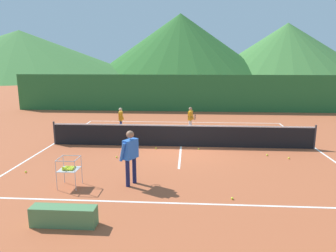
% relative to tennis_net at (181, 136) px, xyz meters
% --- Properties ---
extents(ground_plane, '(120.00, 120.00, 0.00)m').
position_rel_tennis_net_xyz_m(ground_plane, '(0.00, 0.00, -0.50)').
color(ground_plane, '#B25633').
extents(line_baseline_near, '(11.64, 0.08, 0.01)m').
position_rel_tennis_net_xyz_m(line_baseline_near, '(0.00, -5.60, -0.50)').
color(line_baseline_near, white).
rests_on(line_baseline_near, ground).
extents(line_baseline_far, '(11.64, 0.08, 0.01)m').
position_rel_tennis_net_xyz_m(line_baseline_far, '(0.00, 5.58, -0.50)').
color(line_baseline_far, white).
rests_on(line_baseline_far, ground).
extents(line_sideline_west, '(0.08, 11.19, 0.01)m').
position_rel_tennis_net_xyz_m(line_sideline_west, '(-5.82, 0.00, -0.50)').
color(line_sideline_west, white).
rests_on(line_sideline_west, ground).
extents(line_sideline_east, '(0.08, 11.19, 0.01)m').
position_rel_tennis_net_xyz_m(line_sideline_east, '(5.82, 0.00, -0.50)').
color(line_sideline_east, white).
rests_on(line_sideline_east, ground).
extents(line_service_center, '(0.08, 5.86, 0.01)m').
position_rel_tennis_net_xyz_m(line_service_center, '(0.00, 0.00, -0.50)').
color(line_service_center, white).
rests_on(line_service_center, ground).
extents(tennis_net, '(11.52, 0.08, 1.05)m').
position_rel_tennis_net_xyz_m(tennis_net, '(0.00, 0.00, 0.00)').
color(tennis_net, '#333338').
rests_on(tennis_net, ground).
extents(instructor, '(0.54, 0.84, 1.69)m').
position_rel_tennis_net_xyz_m(instructor, '(-1.41, -4.41, 0.52)').
color(instructor, '#191E4C').
rests_on(instructor, ground).
extents(student_0, '(0.23, 0.53, 1.31)m').
position_rel_tennis_net_xyz_m(student_0, '(-3.25, 2.64, 0.28)').
color(student_0, navy).
rests_on(student_0, ground).
extents(student_1, '(0.42, 0.70, 1.34)m').
position_rel_tennis_net_xyz_m(student_1, '(0.42, 2.90, 0.30)').
color(student_1, silver).
rests_on(student_1, ground).
extents(ball_cart, '(0.58, 0.58, 0.90)m').
position_rel_tennis_net_xyz_m(ball_cart, '(-3.22, -4.70, 0.08)').
color(ball_cart, '#B7B7BC').
rests_on(ball_cart, ground).
extents(tennis_ball_0, '(0.07, 0.07, 0.07)m').
position_rel_tennis_net_xyz_m(tennis_ball_0, '(-5.16, -3.65, -0.47)').
color(tennis_ball_0, yellow).
rests_on(tennis_ball_0, ground).
extents(tennis_ball_1, '(0.07, 0.07, 0.07)m').
position_rel_tennis_net_xyz_m(tennis_ball_1, '(-1.06, -0.47, -0.47)').
color(tennis_ball_1, yellow).
rests_on(tennis_ball_1, ground).
extents(tennis_ball_2, '(0.07, 0.07, 0.07)m').
position_rel_tennis_net_xyz_m(tennis_ball_2, '(-2.47, -1.81, -0.47)').
color(tennis_ball_2, yellow).
rests_on(tennis_ball_2, ground).
extents(tennis_ball_3, '(0.07, 0.07, 0.07)m').
position_rel_tennis_net_xyz_m(tennis_ball_3, '(-4.03, -3.35, -0.47)').
color(tennis_ball_3, yellow).
rests_on(tennis_ball_3, ground).
extents(tennis_ball_4, '(0.07, 0.07, 0.07)m').
position_rel_tennis_net_xyz_m(tennis_ball_4, '(0.76, -0.45, -0.47)').
color(tennis_ball_4, yellow).
rests_on(tennis_ball_4, ground).
extents(tennis_ball_5, '(0.07, 0.07, 0.07)m').
position_rel_tennis_net_xyz_m(tennis_ball_5, '(1.53, -5.27, -0.47)').
color(tennis_ball_5, yellow).
rests_on(tennis_ball_5, ground).
extents(tennis_ball_6, '(0.07, 0.07, 0.07)m').
position_rel_tennis_net_xyz_m(tennis_ball_6, '(3.47, -1.15, -0.47)').
color(tennis_ball_6, yellow).
rests_on(tennis_ball_6, ground).
extents(tennis_ball_7, '(0.07, 0.07, 0.07)m').
position_rel_tennis_net_xyz_m(tennis_ball_7, '(4.21, -1.51, -0.47)').
color(tennis_ball_7, yellow).
rests_on(tennis_ball_7, ground).
extents(windscreen_fence, '(25.61, 0.08, 2.74)m').
position_rel_tennis_net_xyz_m(windscreen_fence, '(0.00, 9.82, 0.87)').
color(windscreen_fence, '#286B33').
rests_on(windscreen_fence, ground).
extents(courtside_bench, '(1.50, 0.36, 0.46)m').
position_rel_tennis_net_xyz_m(courtside_bench, '(-2.50, -6.89, -0.27)').
color(courtside_bench, '#4C7F4C').
rests_on(courtside_bench, ground).
extents(hill_0, '(45.27, 45.27, 15.63)m').
position_rel_tennis_net_xyz_m(hill_0, '(-2.00, 69.14, 7.32)').
color(hill_0, '#2D6628').
rests_on(hill_0, ground).
extents(hill_1, '(41.19, 41.19, 13.25)m').
position_rel_tennis_net_xyz_m(hill_1, '(25.22, 70.30, 6.13)').
color(hill_1, '#427A38').
rests_on(hill_1, ground).
extents(hill_2, '(58.33, 58.33, 10.86)m').
position_rel_tennis_net_xyz_m(hill_2, '(-39.54, 59.50, 4.93)').
color(hill_2, '#427A38').
rests_on(hill_2, ground).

